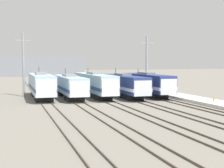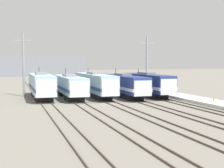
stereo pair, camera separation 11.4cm
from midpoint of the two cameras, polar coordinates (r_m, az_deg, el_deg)
The scene contains 16 objects.
ground_plane at distance 45.78m, azimuth -0.27°, elevation -3.43°, with size 400.00×400.00×0.00m, color slate.
rail_pair_far_left at distance 43.90m, azimuth -11.67°, elevation -3.73°, with size 1.50×120.00×0.15m.
rail_pair_center_left at distance 44.61m, azimuth -5.85°, elevation -3.55°, with size 1.51×120.00×0.15m.
rail_pair_center at distance 45.77m, azimuth -0.27°, elevation -3.34°, with size 1.51×120.00×0.15m.
rail_pair_center_right at distance 47.33m, azimuth 4.99°, elevation -3.11°, with size 1.51×120.00×0.15m.
rail_pair_far_right at distance 49.26m, azimuth 9.87°, elevation -2.88°, with size 1.50×120.00×0.15m.
locomotive_far_left at distance 52.24m, azimuth -12.73°, elevation -0.19°, with size 3.13×16.32×5.11m.
locomotive_center_left at distance 52.07m, azimuth -7.67°, elevation -0.31°, with size 3.09×16.84×4.90m.
locomotive_center at distance 54.11m, azimuth -3.13°, elevation 0.02°, with size 2.93×19.45×4.84m.
locomotive_center_right at distance 53.35m, azimuth 2.20°, elevation -0.15°, with size 3.06×17.38×4.81m.
locomotive_far_right at distance 55.27m, azimuth 6.55°, elevation 0.05°, with size 3.02×16.76×4.71m.
catenary_tower_left at distance 55.91m, azimuth -15.82°, elevation 3.59°, with size 2.98×0.39×10.99m.
catenary_tower_right at distance 61.31m, azimuth 6.43°, elevation 3.73°, with size 2.98×0.39×10.99m.
platform at distance 51.27m, azimuth 13.92°, elevation -2.51°, with size 4.00×120.00×0.43m.
traffic_cone at distance 47.12m, azimuth 18.16°, elevation -2.56°, with size 0.31×0.31×0.54m.
depot_building at distance 141.64m, azimuth -12.86°, elevation 3.21°, with size 36.57×15.19×8.62m.
Camera 2 is at (-13.69, -43.28, 5.88)m, focal length 50.00 mm.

